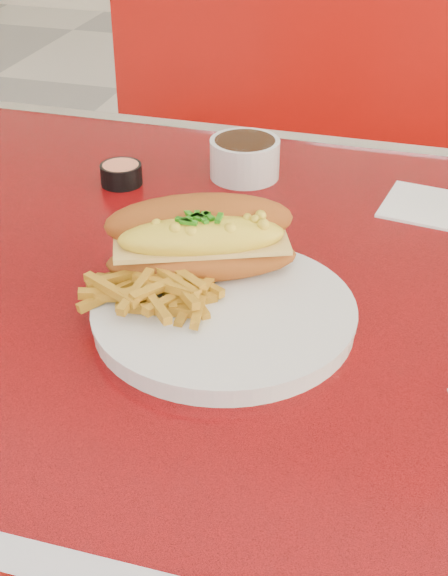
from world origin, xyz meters
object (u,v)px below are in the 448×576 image
(booth_bench_far, at_px, (353,280))
(sauce_cup_left, at_px, (121,173))
(mac_hoagie, at_px, (201,239))
(dinner_plate, at_px, (224,314))
(fork, at_px, (259,270))
(gravy_ramekin, at_px, (245,157))
(diner_table, at_px, (275,398))

(booth_bench_far, xyz_separation_m, sauce_cup_left, (-0.25, -0.63, 0.50))
(mac_hoagie, bearing_deg, dinner_plate, -77.59)
(booth_bench_far, height_order, dinner_plate, booth_bench_far)
(fork, xyz_separation_m, sauce_cup_left, (-0.23, 0.19, -0.00))
(booth_bench_far, xyz_separation_m, gravy_ramekin, (-0.10, -0.56, 0.51))
(dinner_plate, bearing_deg, diner_table, 68.49)
(diner_table, xyz_separation_m, sauce_cup_left, (-0.25, 0.18, 0.18))
(diner_table, height_order, fork, fork)
(fork, bearing_deg, sauce_cup_left, 36.61)
(booth_bench_far, height_order, sauce_cup_left, booth_bench_far)
(booth_bench_far, bearing_deg, diner_table, -90.00)
(dinner_plate, distance_m, fork, 0.08)
(diner_table, height_order, gravy_ramekin, gravy_ramekin)
(gravy_ramekin, bearing_deg, booth_bench_far, 79.46)
(booth_bench_far, distance_m, gravy_ramekin, 0.77)
(diner_table, relative_size, gravy_ramekin, 10.40)
(diner_table, bearing_deg, sauce_cup_left, 144.88)
(dinner_plate, relative_size, fork, 1.93)
(gravy_ramekin, distance_m, sauce_cup_left, 0.16)
(dinner_plate, xyz_separation_m, sauce_cup_left, (-0.22, 0.27, 0.00))
(booth_bench_far, relative_size, fork, 8.35)
(booth_bench_far, bearing_deg, sauce_cup_left, -111.88)
(mac_hoagie, bearing_deg, fork, -6.72)
(diner_table, relative_size, fork, 8.56)
(fork, distance_m, sauce_cup_left, 0.30)
(fork, height_order, gravy_ramekin, gravy_ramekin)
(diner_table, height_order, booth_bench_far, booth_bench_far)
(sauce_cup_left, bearing_deg, gravy_ramekin, 24.59)
(gravy_ramekin, xyz_separation_m, sauce_cup_left, (-0.15, -0.07, -0.01))
(fork, xyz_separation_m, gravy_ramekin, (-0.08, 0.26, 0.01))
(mac_hoagie, xyz_separation_m, sauce_cup_left, (-0.18, 0.21, -0.04))
(dinner_plate, bearing_deg, booth_bench_far, 87.74)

